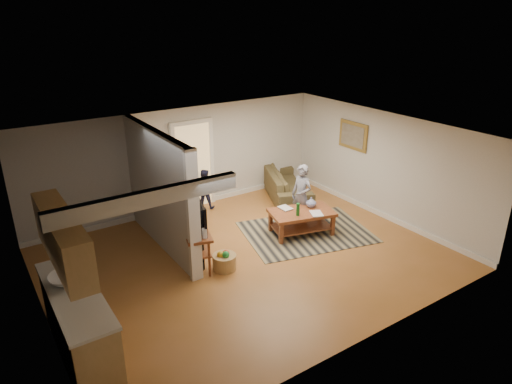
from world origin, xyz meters
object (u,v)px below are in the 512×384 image
Objects in this scene: speaker_right at (173,205)px; sofa at (286,196)px; tv_console at (196,231)px; speaker_left at (200,244)px; child at (300,224)px; toy_basket at (224,261)px; coffee_table at (302,216)px; toddler at (205,208)px.

sofa is at bearing -21.83° from speaker_right.
speaker_right is at bearing 96.43° from tv_console.
speaker_left is 2.95m from child.
tv_console reaches higher than toy_basket.
coffee_table is 1.07× the size of child.
sofa is 4.04m from tv_console.
toddler is (1.45, 2.57, -0.56)m from speaker_left.
speaker_left is 2.02m from speaker_right.
tv_console is 2.87× the size of toy_basket.
toy_basket is (0.40, -0.21, -0.40)m from speaker_left.
coffee_table is at bearing 175.45° from sofa.
tv_console is at bearing 96.52° from toddler.
child reaches higher than sofa.
coffee_table reaches higher than sofa.
sofa is 5.10× the size of toy_basket.
tv_console is 2.78m from toddler.
toy_basket is 0.45× the size of toddler.
toy_basket is 2.56m from child.
speaker_left is 2.48× the size of toy_basket.
coffee_table is at bearing 9.39° from toy_basket.
speaker_left reaches higher than toddler.
toy_basket is at bearing -84.58° from child.
speaker_left is 1.05× the size of speaker_right.
tv_console is (-2.52, 0.11, 0.28)m from coffee_table.
speaker_right is 2.23m from toy_basket.
sofa is 2.21m from toddler.
toddler is at bearing 100.21° from sofa.
sofa is 2.15× the size of speaker_right.
speaker_left is at bearing 98.12° from toddler.
speaker_right is 1.07× the size of toddler.
speaker_left is at bearing -176.74° from coffee_table.
speaker_right is (0.36, 1.98, -0.02)m from speaker_left.
speaker_right is 2.94m from child.
toy_basket is at bearing 148.83° from sofa.
tv_console is 0.30m from speaker_left.
speaker_right is at bearing -131.76° from child.
speaker_right is at bearing 57.88° from speaker_left.
toy_basket is at bearing -170.61° from coffee_table.
toddler is at bearing 5.01° from speaker_right.
toy_basket is (-2.18, -0.36, -0.25)m from coffee_table.
coffee_table reaches higher than child.
coffee_table reaches higher than toy_basket.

